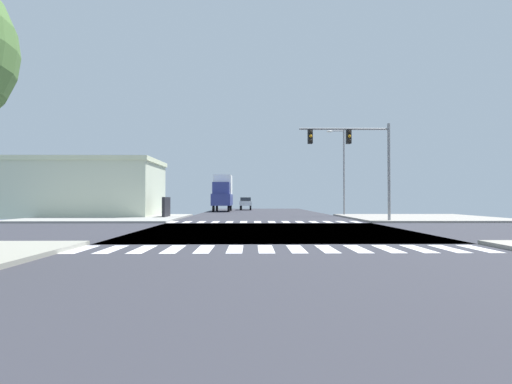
{
  "coord_description": "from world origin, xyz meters",
  "views": [
    {
      "loc": [
        -1.24,
        -19.64,
        1.63
      ],
      "look_at": [
        -0.89,
        5.39,
        2.1
      ],
      "focal_mm": 26.57,
      "sensor_mm": 36.0,
      "label": 1
    }
  ],
  "objects_px": {
    "traffic_signal_mast": "(355,149)",
    "street_lamp": "(342,165)",
    "bank_building": "(85,188)",
    "sedan_crossing_2": "(246,203)",
    "box_truck_nearside_1": "(223,192)"
  },
  "relations": [
    {
      "from": "traffic_signal_mast",
      "to": "box_truck_nearside_1",
      "type": "height_order",
      "value": "traffic_signal_mast"
    },
    {
      "from": "box_truck_nearside_1",
      "to": "sedan_crossing_2",
      "type": "relative_size",
      "value": 1.67
    },
    {
      "from": "box_truck_nearside_1",
      "to": "traffic_signal_mast",
      "type": "bearing_deg",
      "value": 115.01
    },
    {
      "from": "street_lamp",
      "to": "box_truck_nearside_1",
      "type": "height_order",
      "value": "street_lamp"
    },
    {
      "from": "traffic_signal_mast",
      "to": "street_lamp",
      "type": "relative_size",
      "value": 0.84
    },
    {
      "from": "traffic_signal_mast",
      "to": "bank_building",
      "type": "height_order",
      "value": "traffic_signal_mast"
    },
    {
      "from": "traffic_signal_mast",
      "to": "sedan_crossing_2",
      "type": "xyz_separation_m",
      "value": [
        -8.15,
        30.18,
        -4.05
      ]
    },
    {
      "from": "sedan_crossing_2",
      "to": "box_truck_nearside_1",
      "type": "bearing_deg",
      "value": 64.45
    },
    {
      "from": "street_lamp",
      "to": "bank_building",
      "type": "distance_m",
      "value": 24.22
    },
    {
      "from": "bank_building",
      "to": "sedan_crossing_2",
      "type": "bearing_deg",
      "value": 56.61
    },
    {
      "from": "traffic_signal_mast",
      "to": "box_truck_nearside_1",
      "type": "xyz_separation_m",
      "value": [
        -11.15,
        23.91,
        -2.6
      ]
    },
    {
      "from": "traffic_signal_mast",
      "to": "sedan_crossing_2",
      "type": "relative_size",
      "value": 1.63
    },
    {
      "from": "bank_building",
      "to": "box_truck_nearside_1",
      "type": "distance_m",
      "value": 19.36
    },
    {
      "from": "traffic_signal_mast",
      "to": "street_lamp",
      "type": "bearing_deg",
      "value": 81.76
    },
    {
      "from": "traffic_signal_mast",
      "to": "street_lamp",
      "type": "distance_m",
      "value": 10.13
    }
  ]
}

